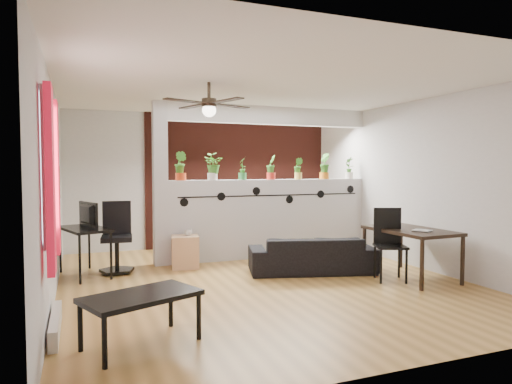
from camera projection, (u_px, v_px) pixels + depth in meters
name	position (u px, v px, depth m)	size (l,w,h in m)	color
room_shell	(260.00, 186.00, 6.22)	(6.30, 7.10, 2.90)	olive
partition_wall	(271.00, 218.00, 7.94)	(3.60, 0.18, 1.35)	#BCBCC1
ceiling_header	(271.00, 116.00, 7.85)	(3.60, 0.18, 0.30)	silver
pier_column	(160.00, 184.00, 7.22)	(0.22, 0.20, 2.60)	#BCBCC1
brick_panel	(243.00, 180.00, 9.28)	(3.90, 0.05, 2.60)	#AC4032
vine_decal	(273.00, 195.00, 7.83)	(3.31, 0.01, 0.30)	black
window_assembly	(50.00, 172.00, 4.17)	(0.09, 1.30, 1.55)	white
baseboard_heater	(55.00, 324.00, 4.25)	(0.08, 1.00, 0.18)	silver
corkboard	(58.00, 183.00, 6.17)	(0.03, 0.60, 0.45)	olive
framed_art	(57.00, 146.00, 6.10)	(0.03, 0.34, 0.44)	#8C7259
ceiling_fan	(209.00, 106.00, 5.60)	(1.19, 1.19, 0.43)	black
potted_plant_0	(181.00, 165.00, 7.32)	(0.31, 0.31, 0.47)	#DB4419
potted_plant_1	(212.00, 166.00, 7.51)	(0.30, 0.29, 0.45)	silver
potted_plant_2	(242.00, 167.00, 7.71)	(0.23, 0.25, 0.39)	#318641
potted_plant_3	(271.00, 167.00, 7.90)	(0.27, 0.28, 0.42)	red
potted_plant_4	(298.00, 168.00, 8.09)	(0.24, 0.24, 0.38)	gold
potted_plant_5	(324.00, 165.00, 8.28)	(0.26, 0.29, 0.47)	orange
potted_plant_6	(349.00, 167.00, 8.47)	(0.24, 0.21, 0.41)	white
sofa	(312.00, 255.00, 6.78)	(1.75, 0.69, 0.51)	black
cube_shelf	(185.00, 252.00, 7.06)	(0.41, 0.36, 0.50)	tan
cup	(188.00, 233.00, 7.07)	(0.12, 0.12, 0.09)	gray
computer_desk	(85.00, 232.00, 6.51)	(0.77, 1.07, 0.70)	black
monitor	(84.00, 220.00, 6.64)	(0.06, 0.34, 0.20)	black
office_chair	(117.00, 242.00, 6.75)	(0.54, 0.54, 1.03)	black
dining_table	(411.00, 234.00, 6.41)	(0.81, 1.29, 0.69)	black
book	(420.00, 231.00, 6.09)	(0.17, 0.23, 0.02)	gray
folding_chair	(389.00, 237.00, 6.33)	(0.52, 0.52, 0.99)	black
coffee_table	(141.00, 299.00, 3.97)	(1.10, 0.87, 0.45)	black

